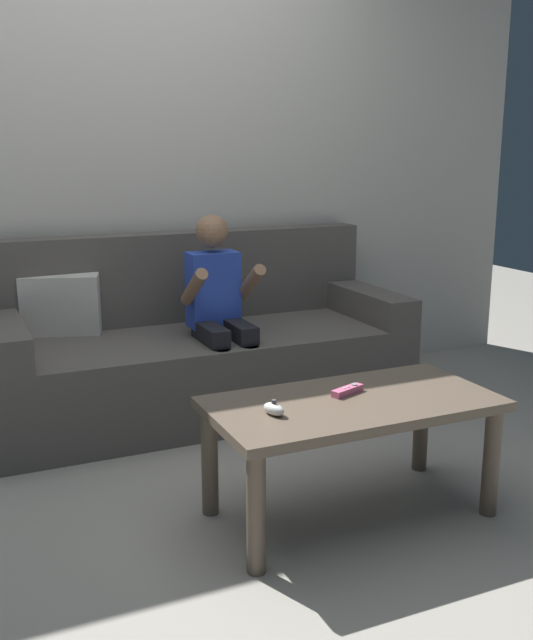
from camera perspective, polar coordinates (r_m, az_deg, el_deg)
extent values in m
plane|color=#9E998E|center=(2.78, -2.73, -14.44)|extent=(9.68, 9.68, 0.00)
cube|color=beige|center=(3.86, -11.13, 12.40)|extent=(4.84, 0.05, 2.50)
cube|color=#56514C|center=(3.67, -5.01, -4.06)|extent=(2.03, 0.80, 0.41)
cube|color=#56514C|center=(3.86, -6.71, 3.41)|extent=(2.03, 0.16, 0.46)
cube|color=#56514C|center=(3.41, -19.93, -1.27)|extent=(0.18, 0.80, 0.15)
cube|color=#56514C|center=(3.98, 7.57, 1.41)|extent=(0.18, 0.80, 0.15)
cube|color=silver|center=(3.66, -15.75, 1.13)|extent=(0.39, 0.24, 0.30)
cylinder|color=black|center=(3.36, -3.44, -5.68)|extent=(0.08, 0.08, 0.41)
cylinder|color=black|center=(3.41, -1.22, -5.37)|extent=(0.08, 0.08, 0.41)
cube|color=black|center=(3.42, -4.38, -1.12)|extent=(0.09, 0.30, 0.09)
cube|color=black|center=(3.47, -2.20, -0.89)|extent=(0.09, 0.30, 0.09)
cube|color=blue|center=(3.54, -4.19, 2.39)|extent=(0.24, 0.14, 0.36)
cylinder|color=#936B4C|center=(3.37, -5.67, 2.56)|extent=(0.06, 0.26, 0.21)
cylinder|color=#936B4C|center=(3.46, -1.26, 2.93)|extent=(0.06, 0.26, 0.21)
sphere|color=#936B4C|center=(3.50, -4.26, 6.91)|extent=(0.16, 0.16, 0.16)
cube|color=brown|center=(2.59, 6.68, -6.52)|extent=(1.01, 0.52, 0.04)
cylinder|color=brown|center=(2.32, -0.81, -14.82)|extent=(0.06, 0.06, 0.40)
cylinder|color=brown|center=(2.77, 17.11, -10.54)|extent=(0.06, 0.06, 0.40)
cylinder|color=brown|center=(2.66, -4.44, -10.95)|extent=(0.06, 0.06, 0.40)
cylinder|color=brown|center=(3.07, 11.98, -7.87)|extent=(0.06, 0.06, 0.40)
cube|color=pink|center=(2.63, 6.32, -5.49)|extent=(0.14, 0.08, 0.02)
cylinder|color=#99999E|center=(2.66, 6.85, -5.01)|extent=(0.02, 0.02, 0.00)
cylinder|color=silver|center=(2.63, 6.38, -5.19)|extent=(0.01, 0.01, 0.00)
cylinder|color=silver|center=(2.62, 6.09, -5.30)|extent=(0.01, 0.01, 0.00)
ellipsoid|color=white|center=(2.42, 0.58, -6.96)|extent=(0.07, 0.10, 0.04)
cylinder|color=#4C4C51|center=(2.41, 0.58, -6.38)|extent=(0.02, 0.02, 0.01)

